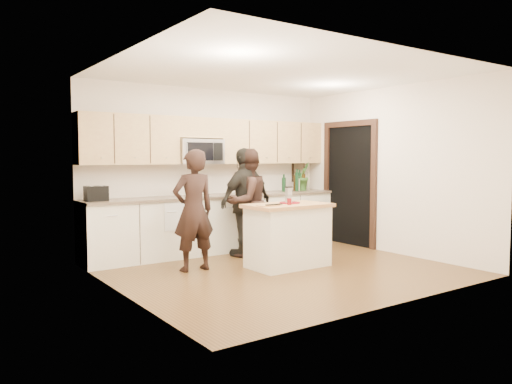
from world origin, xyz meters
TOP-DOWN VIEW (x-y plane):
  - floor at (0.00, 0.00)m, footprint 4.50×4.50m
  - room_shell at (0.00, 0.00)m, footprint 4.52×4.02m
  - back_cabinetry at (0.00, 1.69)m, footprint 4.50×0.66m
  - upper_cabinetry at (0.03, 1.83)m, footprint 4.50×0.33m
  - microwave at (-0.31, 1.80)m, footprint 0.76×0.41m
  - doorway at (2.23, 0.90)m, footprint 0.06×1.25m
  - framed_picture at (1.95, 1.98)m, footprint 0.30×0.03m
  - dish_towel at (-0.95, 1.50)m, footprint 0.34×0.60m
  - island at (0.20, 0.10)m, footprint 1.21×0.71m
  - red_plate at (0.28, 0.16)m, footprint 0.29×0.29m
  - box_grater at (0.21, 0.11)m, footprint 0.10×0.06m
  - drink_glass at (0.12, -0.03)m, footprint 0.06×0.06m
  - cutting_board at (-0.24, -0.02)m, footprint 0.29×0.16m
  - tongs at (-0.18, -0.07)m, footprint 0.27×0.03m
  - knife at (-0.13, -0.05)m, footprint 0.22×0.03m
  - toaster at (-2.03, 1.67)m, footprint 0.30×0.20m
  - bottle_cluster at (1.73, 1.72)m, footprint 0.76×0.27m
  - orchid at (1.84, 1.72)m, footprint 0.36×0.33m
  - woman_left at (-1.02, 0.65)m, footprint 0.61×0.41m
  - woman_center at (0.14, 1.08)m, footprint 0.96×0.84m
  - woman_right at (0.14, 1.10)m, footprint 1.06×0.59m

SIDE VIEW (x-z plane):
  - floor at x=0.00m, z-range 0.00..0.00m
  - island at x=0.20m, z-range 0.00..0.90m
  - back_cabinetry at x=0.00m, z-range 0.00..0.94m
  - dish_towel at x=-0.95m, z-range 0.56..1.04m
  - woman_left at x=-1.02m, z-range 0.00..1.67m
  - woman_center at x=0.14m, z-range 0.00..1.69m
  - woman_right at x=0.14m, z-range 0.00..1.71m
  - red_plate at x=0.28m, z-range 0.90..0.92m
  - cutting_board at x=-0.24m, z-range 0.90..0.92m
  - knife at x=-0.13m, z-range 0.92..0.92m
  - tongs at x=-0.18m, z-range 0.92..0.93m
  - drink_glass at x=0.12m, z-range 0.90..0.99m
  - box_grater at x=0.21m, z-range 0.92..1.15m
  - toaster at x=-2.03m, z-range 0.94..1.15m
  - bottle_cluster at x=1.73m, z-range 0.91..1.32m
  - doorway at x=2.23m, z-range 0.06..2.26m
  - orchid at x=1.84m, z-range 0.94..1.47m
  - framed_picture at x=1.95m, z-range 1.09..1.47m
  - microwave at x=-0.31m, z-range 1.45..1.85m
  - room_shell at x=0.00m, z-range 0.38..3.09m
  - upper_cabinetry at x=0.03m, z-range 1.47..2.22m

